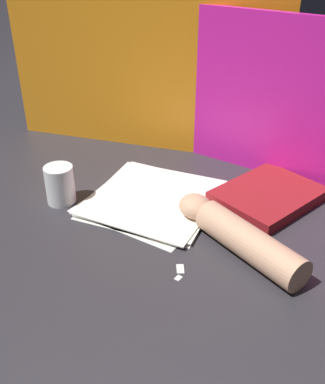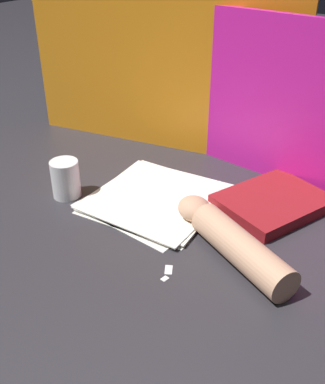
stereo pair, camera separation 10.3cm
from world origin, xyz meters
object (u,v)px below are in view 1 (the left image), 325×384
paper_stack (153,199)px  book_closed (268,195)px  mug (60,185)px  scissors (172,227)px  hand_forearm (238,235)px

paper_stack → book_closed: size_ratio=1.09×
mug → scissors: bearing=3.9°
paper_stack → hand_forearm: (0.24, -0.08, 0.03)m
paper_stack → book_closed: book_closed is taller
scissors → mug: mug is taller
hand_forearm → mug: size_ratio=3.52×
paper_stack → mug: mug is taller
paper_stack → mug: (-0.20, -0.10, 0.04)m
book_closed → mug: (-0.45, -0.24, 0.03)m
book_closed → mug: mug is taller
scissors → mug: bearing=-176.1°
paper_stack → book_closed: 0.28m
hand_forearm → scissors: bearing=179.9°
paper_stack → mug: size_ratio=3.44×
book_closed → mug: size_ratio=3.14×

